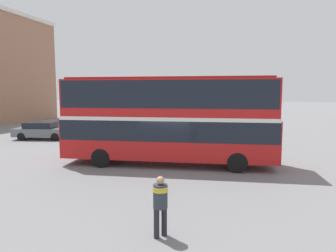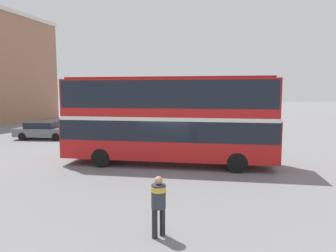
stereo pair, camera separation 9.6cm
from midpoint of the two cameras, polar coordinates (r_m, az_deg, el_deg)
ground_plane at (r=16.23m, az=0.09°, el=-7.62°), size 240.00×240.00×0.00m
double_decker_bus at (r=16.12m, az=-0.17°, el=2.03°), size 11.56×4.02×4.73m
pedestrian_foreground at (r=8.34m, az=-1.81°, el=-13.91°), size 0.58×0.58×1.70m
parked_car_kerb_near at (r=27.35m, az=-22.91°, el=-0.79°), size 4.87×2.80×1.45m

